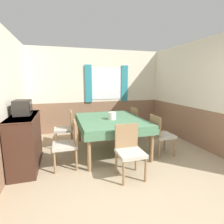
{
  "coord_description": "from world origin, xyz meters",
  "views": [
    {
      "loc": [
        -1.16,
        -1.82,
        1.64
      ],
      "look_at": [
        -0.04,
        1.97,
        0.92
      ],
      "focal_mm": 28.0,
      "sensor_mm": 36.0,
      "label": 1
    }
  ],
  "objects_px": {
    "chair_right_near": "(160,133)",
    "tv": "(23,107)",
    "dining_table": "(110,123)",
    "chair_left_near": "(68,142)",
    "vase": "(112,116)",
    "chair_left_far": "(66,127)",
    "chair_head_near": "(129,149)",
    "sideboard": "(25,141)",
    "chair_right_far": "(138,122)"
  },
  "relations": [
    {
      "from": "chair_head_near",
      "to": "chair_left_near",
      "type": "bearing_deg",
      "value": -32.14
    },
    {
      "from": "chair_left_far",
      "to": "chair_head_near",
      "type": "xyz_separation_m",
      "value": [
        0.98,
        -1.73,
        0.0
      ]
    },
    {
      "from": "chair_right_near",
      "to": "chair_right_far",
      "type": "distance_m",
      "value": 1.12
    },
    {
      "from": "dining_table",
      "to": "sideboard",
      "type": "relative_size",
      "value": 1.57
    },
    {
      "from": "chair_left_far",
      "to": "vase",
      "type": "relative_size",
      "value": 5.07
    },
    {
      "from": "dining_table",
      "to": "chair_left_far",
      "type": "bearing_deg",
      "value": 150.32
    },
    {
      "from": "dining_table",
      "to": "chair_left_far",
      "type": "relative_size",
      "value": 2.07
    },
    {
      "from": "chair_head_near",
      "to": "chair_left_far",
      "type": "bearing_deg",
      "value": -60.51
    },
    {
      "from": "chair_right_near",
      "to": "chair_left_far",
      "type": "bearing_deg",
      "value": -119.68
    },
    {
      "from": "tv",
      "to": "vase",
      "type": "bearing_deg",
      "value": 4.86
    },
    {
      "from": "dining_table",
      "to": "sideboard",
      "type": "height_order",
      "value": "sideboard"
    },
    {
      "from": "chair_right_near",
      "to": "tv",
      "type": "relative_size",
      "value": 2.47
    },
    {
      "from": "chair_right_near",
      "to": "vase",
      "type": "relative_size",
      "value": 5.07
    },
    {
      "from": "chair_right_far",
      "to": "vase",
      "type": "distance_m",
      "value": 1.22
    },
    {
      "from": "chair_left_far",
      "to": "chair_head_near",
      "type": "relative_size",
      "value": 1.0
    },
    {
      "from": "chair_left_near",
      "to": "chair_head_near",
      "type": "relative_size",
      "value": 1.0
    },
    {
      "from": "dining_table",
      "to": "chair_right_far",
      "type": "distance_m",
      "value": 1.14
    },
    {
      "from": "chair_left_far",
      "to": "tv",
      "type": "distance_m",
      "value": 1.3
    },
    {
      "from": "chair_right_far",
      "to": "sideboard",
      "type": "distance_m",
      "value": 2.87
    },
    {
      "from": "dining_table",
      "to": "chair_left_far",
      "type": "height_order",
      "value": "chair_left_far"
    },
    {
      "from": "chair_left_far",
      "to": "tv",
      "type": "xyz_separation_m",
      "value": [
        -0.78,
        -0.81,
        0.65
      ]
    },
    {
      "from": "tv",
      "to": "sideboard",
      "type": "bearing_deg",
      "value": -83.78
    },
    {
      "from": "chair_right_near",
      "to": "tv",
      "type": "bearing_deg",
      "value": -96.46
    },
    {
      "from": "chair_right_far",
      "to": "vase",
      "type": "xyz_separation_m",
      "value": [
        -0.96,
        -0.66,
        0.36
      ]
    },
    {
      "from": "dining_table",
      "to": "chair_left_near",
      "type": "bearing_deg",
      "value": -150.32
    },
    {
      "from": "sideboard",
      "to": "chair_right_far",
      "type": "bearing_deg",
      "value": 17.9
    },
    {
      "from": "dining_table",
      "to": "chair_left_near",
      "type": "distance_m",
      "value": 1.14
    },
    {
      "from": "chair_left_far",
      "to": "vase",
      "type": "bearing_deg",
      "value": -123.32
    },
    {
      "from": "dining_table",
      "to": "tv",
      "type": "relative_size",
      "value": 5.1
    },
    {
      "from": "dining_table",
      "to": "chair_head_near",
      "type": "height_order",
      "value": "chair_head_near"
    },
    {
      "from": "chair_left_far",
      "to": "vase",
      "type": "height_order",
      "value": "vase"
    },
    {
      "from": "chair_left_near",
      "to": "vase",
      "type": "xyz_separation_m",
      "value": [
        1.0,
        0.46,
        0.36
      ]
    },
    {
      "from": "vase",
      "to": "chair_left_near",
      "type": "bearing_deg",
      "value": -155.16
    },
    {
      "from": "chair_left_far",
      "to": "sideboard",
      "type": "height_order",
      "value": "sideboard"
    },
    {
      "from": "chair_head_near",
      "to": "vase",
      "type": "distance_m",
      "value": 1.14
    },
    {
      "from": "chair_left_near",
      "to": "vase",
      "type": "relative_size",
      "value": 5.07
    },
    {
      "from": "chair_right_near",
      "to": "tv",
      "type": "height_order",
      "value": "tv"
    },
    {
      "from": "chair_head_near",
      "to": "tv",
      "type": "distance_m",
      "value": 2.09
    },
    {
      "from": "chair_head_near",
      "to": "sideboard",
      "type": "bearing_deg",
      "value": -25.87
    },
    {
      "from": "chair_right_near",
      "to": "vase",
      "type": "bearing_deg",
      "value": -115.6
    },
    {
      "from": "tv",
      "to": "vase",
      "type": "height_order",
      "value": "tv"
    },
    {
      "from": "tv",
      "to": "chair_right_far",
      "type": "bearing_deg",
      "value": 16.39
    },
    {
      "from": "chair_left_near",
      "to": "sideboard",
      "type": "bearing_deg",
      "value": 73.14
    },
    {
      "from": "chair_left_far",
      "to": "tv",
      "type": "bearing_deg",
      "value": 135.92
    },
    {
      "from": "dining_table",
      "to": "chair_right_near",
      "type": "distance_m",
      "value": 1.14
    },
    {
      "from": "vase",
      "to": "tv",
      "type": "bearing_deg",
      "value": -175.14
    },
    {
      "from": "chair_left_near",
      "to": "tv",
      "type": "distance_m",
      "value": 1.06
    },
    {
      "from": "vase",
      "to": "chair_right_near",
      "type": "bearing_deg",
      "value": -25.6
    },
    {
      "from": "sideboard",
      "to": "vase",
      "type": "relative_size",
      "value": 6.67
    },
    {
      "from": "chair_head_near",
      "to": "chair_right_near",
      "type": "bearing_deg",
      "value": -147.86
    }
  ]
}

